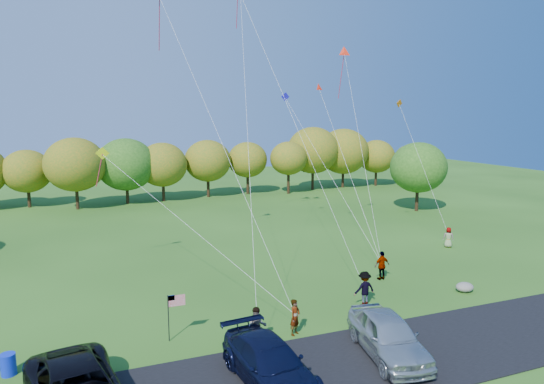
{
  "coord_description": "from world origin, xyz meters",
  "views": [
    {
      "loc": [
        -9.4,
        -20.3,
        10.41
      ],
      "look_at": [
        0.89,
        6.0,
        5.85
      ],
      "focal_mm": 32.0,
      "sensor_mm": 36.0,
      "label": 1
    }
  ],
  "objects_px": {
    "flyer_e": "(448,237)",
    "trash_barrel": "(8,364)",
    "flyer_a": "(295,317)",
    "flyer_c": "(364,288)",
    "minivan_silver": "(388,335)",
    "flyer_d": "(382,265)",
    "minivan_navy": "(270,363)",
    "flyer_b": "(257,326)"
  },
  "relations": [
    {
      "from": "flyer_e",
      "to": "trash_barrel",
      "type": "height_order",
      "value": "flyer_e"
    },
    {
      "from": "flyer_a",
      "to": "flyer_c",
      "type": "bearing_deg",
      "value": -13.82
    },
    {
      "from": "minivan_silver",
      "to": "flyer_d",
      "type": "distance_m",
      "value": 10.08
    },
    {
      "from": "minivan_navy",
      "to": "trash_barrel",
      "type": "height_order",
      "value": "minivan_navy"
    },
    {
      "from": "flyer_c",
      "to": "flyer_d",
      "type": "bearing_deg",
      "value": -137.14
    },
    {
      "from": "flyer_c",
      "to": "flyer_e",
      "type": "height_order",
      "value": "flyer_c"
    },
    {
      "from": "minivan_navy",
      "to": "flyer_c",
      "type": "relative_size",
      "value": 2.95
    },
    {
      "from": "flyer_b",
      "to": "minivan_navy",
      "type": "bearing_deg",
      "value": -83.88
    },
    {
      "from": "minivan_navy",
      "to": "flyer_b",
      "type": "height_order",
      "value": "flyer_b"
    },
    {
      "from": "minivan_navy",
      "to": "flyer_d",
      "type": "distance_m",
      "value": 14.0
    },
    {
      "from": "flyer_b",
      "to": "flyer_a",
      "type": "bearing_deg",
      "value": 27.22
    },
    {
      "from": "flyer_b",
      "to": "flyer_c",
      "type": "height_order",
      "value": "flyer_c"
    },
    {
      "from": "flyer_c",
      "to": "flyer_d",
      "type": "distance_m",
      "value": 4.58
    },
    {
      "from": "flyer_d",
      "to": "flyer_e",
      "type": "relative_size",
      "value": 1.15
    },
    {
      "from": "flyer_a",
      "to": "flyer_c",
      "type": "height_order",
      "value": "flyer_c"
    },
    {
      "from": "flyer_a",
      "to": "flyer_d",
      "type": "distance_m",
      "value": 9.73
    },
    {
      "from": "minivan_silver",
      "to": "minivan_navy",
      "type": "bearing_deg",
      "value": -168.19
    },
    {
      "from": "trash_barrel",
      "to": "minivan_navy",
      "type": "bearing_deg",
      "value": -25.16
    },
    {
      "from": "flyer_d",
      "to": "flyer_e",
      "type": "xyz_separation_m",
      "value": [
        9.22,
        4.51,
        -0.12
      ]
    },
    {
      "from": "flyer_e",
      "to": "flyer_a",
      "type": "bearing_deg",
      "value": 63.43
    },
    {
      "from": "flyer_e",
      "to": "trash_barrel",
      "type": "distance_m",
      "value": 31.0
    },
    {
      "from": "minivan_navy",
      "to": "flyer_b",
      "type": "relative_size",
      "value": 3.15
    },
    {
      "from": "flyer_d",
      "to": "trash_barrel",
      "type": "height_order",
      "value": "flyer_d"
    },
    {
      "from": "flyer_b",
      "to": "flyer_d",
      "type": "height_order",
      "value": "flyer_d"
    },
    {
      "from": "flyer_a",
      "to": "flyer_d",
      "type": "bearing_deg",
      "value": -3.02
    },
    {
      "from": "flyer_b",
      "to": "flyer_e",
      "type": "bearing_deg",
      "value": 44.38
    },
    {
      "from": "minivan_silver",
      "to": "flyer_d",
      "type": "relative_size",
      "value": 2.88
    },
    {
      "from": "flyer_e",
      "to": "trash_barrel",
      "type": "relative_size",
      "value": 1.8
    },
    {
      "from": "minivan_navy",
      "to": "trash_barrel",
      "type": "bearing_deg",
      "value": 149.05
    },
    {
      "from": "flyer_c",
      "to": "trash_barrel",
      "type": "relative_size",
      "value": 2.15
    },
    {
      "from": "flyer_a",
      "to": "flyer_b",
      "type": "bearing_deg",
      "value": 155.27
    },
    {
      "from": "flyer_a",
      "to": "flyer_e",
      "type": "height_order",
      "value": "flyer_a"
    },
    {
      "from": "minivan_navy",
      "to": "minivan_silver",
      "type": "height_order",
      "value": "minivan_silver"
    },
    {
      "from": "minivan_navy",
      "to": "flyer_e",
      "type": "relative_size",
      "value": 3.52
    },
    {
      "from": "flyer_c",
      "to": "flyer_d",
      "type": "height_order",
      "value": "flyer_c"
    },
    {
      "from": "minivan_silver",
      "to": "flyer_e",
      "type": "distance_m",
      "value": 19.59
    },
    {
      "from": "minivan_navy",
      "to": "flyer_d",
      "type": "xyz_separation_m",
      "value": [
        10.98,
        8.68,
        0.05
      ]
    },
    {
      "from": "flyer_e",
      "to": "minivan_silver",
      "type": "bearing_deg",
      "value": 76.31
    },
    {
      "from": "flyer_b",
      "to": "trash_barrel",
      "type": "distance_m",
      "value": 10.29
    },
    {
      "from": "minivan_navy",
      "to": "flyer_a",
      "type": "distance_m",
      "value": 4.48
    },
    {
      "from": "minivan_silver",
      "to": "flyer_a",
      "type": "distance_m",
      "value": 4.46
    },
    {
      "from": "flyer_c",
      "to": "trash_barrel",
      "type": "distance_m",
      "value": 17.28
    }
  ]
}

